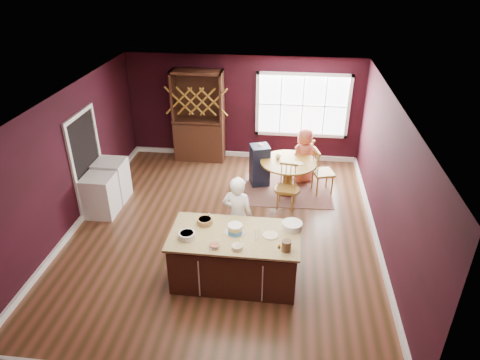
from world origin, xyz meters
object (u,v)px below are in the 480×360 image
seated_woman (304,155)px  baker (238,217)px  chair_north (302,157)px  dryer (112,180)px  toddler (257,151)px  kitchen_island (235,258)px  chair_east (323,171)px  washer (100,196)px  chair_south (286,187)px  dining_table (288,170)px  hutch (199,116)px  layer_cake (235,229)px  high_chair (260,164)px

seated_woman → baker: bearing=32.7°
chair_north → dryer: 4.51m
baker → chair_north: baker is taller
toddler → kitchen_island: bearing=-91.1°
chair_east → washer: chair_east is taller
kitchen_island → chair_east: (1.61, 3.18, 0.11)m
chair_south → chair_north: 1.59m
toddler → dining_table: bearing=-25.0°
dryer → hutch: bearing=56.6°
chair_south → layer_cake: bearing=-101.6°
dining_table → layer_cake: layer_cake is taller
toddler → hutch: (-1.60, 1.12, 0.37)m
chair_east → seated_woman: bearing=25.5°
dining_table → hutch: size_ratio=0.54×
kitchen_island → dining_table: size_ratio=1.65×
washer → dryer: (0.00, 0.64, 0.02)m
chair_east → high_chair: 1.48m
kitchen_island → layer_cake: size_ratio=6.21×
chair_north → baker: bearing=37.7°
dining_table → chair_east: bearing=2.6°
high_chair → washer: 3.63m
chair_south → high_chair: (-0.65, 0.98, 0.02)m
hutch → high_chair: bearing=-36.1°
chair_north → toddler: (-1.08, -0.47, 0.32)m
chair_east → hutch: (-3.14, 1.43, 0.64)m
seated_woman → washer: bearing=-9.7°
seated_woman → dryer: size_ratio=1.45×
kitchen_island → chair_north: (1.15, 3.97, 0.05)m
hutch → baker: bearing=-69.1°
dining_table → chair_east: chair_east is taller
chair_south → hutch: (-2.33, 2.20, 0.69)m
washer → baker: bearing=-17.8°
kitchen_island → chair_east: size_ratio=1.93×
hutch → washer: size_ratio=2.66×
chair_east → dryer: (-4.66, -0.87, -0.08)m
chair_east → dining_table: bearing=76.2°
chair_south → washer: size_ratio=1.12×
layer_cake → washer: layer_cake is taller
dryer → washer: bearing=-90.0°
kitchen_island → dryer: bearing=142.7°
dining_table → dryer: (-3.87, -0.83, -0.07)m
kitchen_island → baker: 0.80m
toddler → dryer: size_ratio=0.28×
seated_woman → high_chair: seated_woman is taller
dining_table → hutch: (-2.35, 1.47, 0.65)m
seated_woman → toddler: size_ratio=5.17×
seated_woman → hutch: 2.91m
toddler → chair_north: bearing=23.6°
hutch → washer: 3.39m
baker → layer_cake: size_ratio=4.68×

